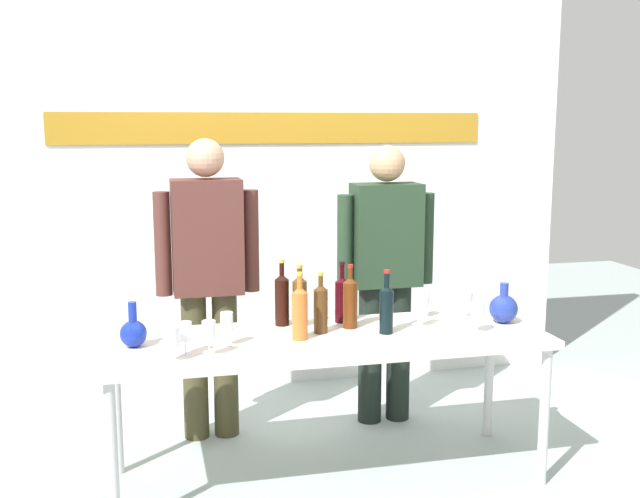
# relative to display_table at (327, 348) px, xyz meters

# --- Properties ---
(ground_plane) EXTENTS (10.00, 10.00, 0.00)m
(ground_plane) POSITION_rel_display_table_xyz_m (0.00, 0.00, -0.68)
(ground_plane) COLOR #9CAAA7
(back_wall) EXTENTS (4.04, 0.11, 3.00)m
(back_wall) POSITION_rel_display_table_xyz_m (0.00, 1.49, 0.82)
(back_wall) COLOR white
(back_wall) RESTS_ON ground
(display_table) EXTENTS (2.16, 0.70, 0.74)m
(display_table) POSITION_rel_display_table_xyz_m (0.00, 0.00, 0.00)
(display_table) COLOR silver
(display_table) RESTS_ON ground
(decanter_blue_left) EXTENTS (0.13, 0.13, 0.21)m
(decanter_blue_left) POSITION_rel_display_table_xyz_m (-0.92, 0.03, 0.13)
(decanter_blue_left) COLOR #152B9F
(decanter_blue_left) RESTS_ON display_table
(decanter_blue_right) EXTENTS (0.15, 0.15, 0.21)m
(decanter_blue_right) POSITION_rel_display_table_xyz_m (0.95, 0.03, 0.14)
(decanter_blue_right) COLOR navy
(decanter_blue_right) RESTS_ON display_table
(presenter_left) EXTENTS (0.57, 0.22, 1.68)m
(presenter_left) POSITION_rel_display_table_xyz_m (-0.51, 0.66, 0.27)
(presenter_left) COLOR #3E3A22
(presenter_left) RESTS_ON ground
(presenter_right) EXTENTS (0.58, 0.22, 1.64)m
(presenter_right) POSITION_rel_display_table_xyz_m (0.51, 0.66, 0.25)
(presenter_right) COLOR black
(presenter_right) RESTS_ON ground
(wine_bottle_0) EXTENTS (0.07, 0.07, 0.33)m
(wine_bottle_0) POSITION_rel_display_table_xyz_m (-0.14, -0.02, 0.20)
(wine_bottle_0) COLOR #CE6327
(wine_bottle_0) RESTS_ON display_table
(wine_bottle_1) EXTENTS (0.07, 0.07, 0.32)m
(wine_bottle_1) POSITION_rel_display_table_xyz_m (0.30, -0.02, 0.19)
(wine_bottle_1) COLOR black
(wine_bottle_1) RESTS_ON display_table
(wine_bottle_2) EXTENTS (0.07, 0.07, 0.32)m
(wine_bottle_2) POSITION_rel_display_table_xyz_m (-0.09, 0.21, 0.20)
(wine_bottle_2) COLOR #4F3711
(wine_bottle_2) RESTS_ON display_table
(wine_bottle_3) EXTENTS (0.07, 0.07, 0.33)m
(wine_bottle_3) POSITION_rel_display_table_xyz_m (0.15, 0.12, 0.20)
(wine_bottle_3) COLOR #56270C
(wine_bottle_3) RESTS_ON display_table
(wine_bottle_4) EXTENTS (0.07, 0.07, 0.32)m
(wine_bottle_4) POSITION_rel_display_table_xyz_m (0.14, 0.24, 0.19)
(wine_bottle_4) COLOR #36050B
(wine_bottle_4) RESTS_ON display_table
(wine_bottle_5) EXTENTS (0.07, 0.07, 0.34)m
(wine_bottle_5) POSITION_rel_display_table_xyz_m (-0.18, 0.25, 0.20)
(wine_bottle_5) COLOR black
(wine_bottle_5) RESTS_ON display_table
(wine_bottle_6) EXTENTS (0.07, 0.07, 0.30)m
(wine_bottle_6) POSITION_rel_display_table_xyz_m (-0.02, 0.06, 0.19)
(wine_bottle_6) COLOR #4B2D12
(wine_bottle_6) RESTS_ON display_table
(wine_glass_left_0) EXTENTS (0.06, 0.06, 0.15)m
(wine_glass_left_0) POSITION_rel_display_table_xyz_m (-0.69, -0.14, 0.16)
(wine_glass_left_0) COLOR white
(wine_glass_left_0) RESTS_ON display_table
(wine_glass_left_1) EXTENTS (0.06, 0.06, 0.16)m
(wine_glass_left_1) POSITION_rel_display_table_xyz_m (-0.49, -0.04, 0.17)
(wine_glass_left_1) COLOR white
(wine_glass_left_1) RESTS_ON display_table
(wine_glass_left_2) EXTENTS (0.06, 0.06, 0.16)m
(wine_glass_left_2) POSITION_rel_display_table_xyz_m (-0.59, -0.18, 0.17)
(wine_glass_left_2) COLOR white
(wine_glass_left_2) RESTS_ON display_table
(wine_glass_left_3) EXTENTS (0.07, 0.07, 0.16)m
(wine_glass_left_3) POSITION_rel_display_table_xyz_m (-0.75, -0.23, 0.17)
(wine_glass_left_3) COLOR white
(wine_glass_left_3) RESTS_ON display_table
(wine_glass_right_0) EXTENTS (0.06, 0.06, 0.14)m
(wine_glass_right_0) POSITION_rel_display_table_xyz_m (0.58, 0.23, 0.16)
(wine_glass_right_0) COLOR white
(wine_glass_right_0) RESTS_ON display_table
(wine_glass_right_1) EXTENTS (0.06, 0.06, 0.15)m
(wine_glass_right_1) POSITION_rel_display_table_xyz_m (0.52, 0.07, 0.16)
(wine_glass_right_1) COLOR white
(wine_glass_right_1) RESTS_ON display_table
(wine_glass_right_2) EXTENTS (0.07, 0.07, 0.15)m
(wine_glass_right_2) POSITION_rel_display_table_xyz_m (0.74, -0.11, 0.17)
(wine_glass_right_2) COLOR white
(wine_glass_right_2) RESTS_ON display_table
(wine_glass_right_3) EXTENTS (0.06, 0.06, 0.14)m
(wine_glass_right_3) POSITION_rel_display_table_xyz_m (0.81, 0.18, 0.15)
(wine_glass_right_3) COLOR white
(wine_glass_right_3) RESTS_ON display_table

